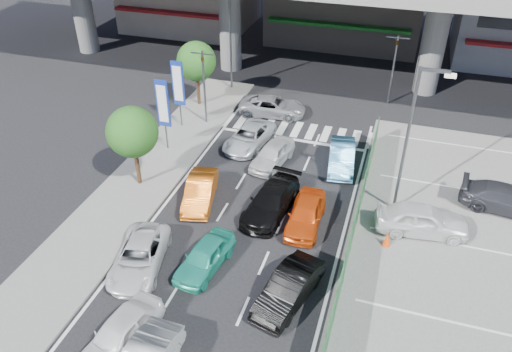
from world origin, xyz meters
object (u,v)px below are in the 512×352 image
(tree_near, at_px, (132,132))
(kei_truck_front_right, at_px, (342,157))
(traffic_light_left, at_px, (203,70))
(traffic_light_right, at_px, (396,52))
(wagon_silver_front_left, at_px, (249,137))
(taxi_orange_right, at_px, (306,214))
(street_lamp_right, at_px, (412,131))
(hatch_black_mid_right, at_px, (289,288))
(tree_far, at_px, (196,61))
(street_lamp_left, at_px, (232,29))
(sedan_white_front_mid, at_px, (272,154))
(signboard_far, at_px, (178,85))
(signboard_near, at_px, (163,106))
(taxi_teal_mid, at_px, (205,257))
(crossing_wagon_silver, at_px, (273,106))
(parked_sedan_white, at_px, (422,219))
(sedan_white_mid_left, at_px, (139,257))
(sedan_black_mid, at_px, (271,201))
(van_white_back_left, at_px, (120,334))
(traffic_cone, at_px, (387,239))
(taxi_orange_left, at_px, (200,191))
(parked_sedan_dgrey, at_px, (508,199))

(tree_near, distance_m, kei_truck_front_right, 12.17)
(traffic_light_left, bearing_deg, traffic_light_right, 30.89)
(wagon_silver_front_left, distance_m, kei_truck_front_right, 6.07)
(taxi_orange_right, bearing_deg, street_lamp_right, 30.21)
(tree_near, xyz_separation_m, hatch_black_mid_right, (10.25, -5.82, -2.70))
(tree_far, bearing_deg, traffic_light_right, 18.69)
(street_lamp_left, relative_size, sedan_white_front_mid, 2.05)
(traffic_light_left, relative_size, signboard_far, 1.11)
(signboard_near, relative_size, kei_truck_front_right, 1.12)
(taxi_teal_mid, distance_m, crossing_wagon_silver, 15.74)
(crossing_wagon_silver, bearing_deg, signboard_near, 137.53)
(crossing_wagon_silver, height_order, parked_sedan_white, parked_sedan_white)
(traffic_light_left, height_order, parked_sedan_white, traffic_light_left)
(taxi_teal_mid, bearing_deg, parked_sedan_white, 39.51)
(street_lamp_right, height_order, sedan_white_mid_left, street_lamp_right)
(signboard_near, distance_m, sedan_white_mid_left, 10.79)
(street_lamp_left, xyz_separation_m, wagon_silver_front_left, (3.91, -8.00, -4.14))
(wagon_silver_front_left, bearing_deg, sedan_white_front_mid, -30.96)
(taxi_teal_mid, xyz_separation_m, sedan_white_front_mid, (0.47, 9.41, 0.02))
(street_lamp_left, bearing_deg, tree_near, -92.76)
(street_lamp_right, height_order, sedan_black_mid, street_lamp_right)
(van_white_back_left, bearing_deg, tree_far, 114.62)
(tree_near, height_order, sedan_white_mid_left, tree_near)
(signboard_far, bearing_deg, street_lamp_right, -18.68)
(traffic_light_right, height_order, tree_far, traffic_light_right)
(traffic_light_right, distance_m, parked_sedan_white, 15.15)
(signboard_near, xyz_separation_m, tree_far, (-0.60, 6.51, 0.32))
(van_white_back_left, relative_size, hatch_black_mid_right, 0.97)
(traffic_light_right, height_order, street_lamp_left, street_lamp_left)
(traffic_light_right, distance_m, sedan_black_mid, 16.21)
(signboard_near, bearing_deg, hatch_black_mid_right, -43.21)
(wagon_silver_front_left, xyz_separation_m, traffic_cone, (9.32, -7.08, -0.18))
(wagon_silver_front_left, bearing_deg, tree_near, -119.12)
(hatch_black_mid_right, height_order, taxi_orange_left, hatch_black_mid_right)
(traffic_light_right, xyz_separation_m, taxi_teal_mid, (-6.38, -20.06, -3.29))
(van_white_back_left, relative_size, taxi_teal_mid, 1.08)
(crossing_wagon_silver, bearing_deg, wagon_silver_front_left, 171.83)
(street_lamp_right, bearing_deg, kei_truck_front_right, 137.06)
(tree_far, bearing_deg, sedan_white_mid_left, -76.13)
(street_lamp_left, bearing_deg, traffic_light_right, 4.83)
(signboard_far, relative_size, taxi_orange_left, 1.16)
(sedan_white_mid_left, relative_size, sedan_black_mid, 0.95)
(signboard_near, xyz_separation_m, wagon_silver_front_left, (4.78, 2.00, -2.44))
(street_lamp_right, relative_size, wagon_silver_front_left, 1.78)
(hatch_black_mid_right, bearing_deg, taxi_teal_mid, -175.78)
(van_white_back_left, relative_size, parked_sedan_dgrey, 0.86)
(traffic_light_left, distance_m, tree_far, 3.02)
(signboard_near, distance_m, crossing_wagon_silver, 8.65)
(traffic_light_left, xyz_separation_m, sedan_black_mid, (7.04, -8.18, -3.25))
(signboard_near, relative_size, parked_sedan_white, 1.04)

